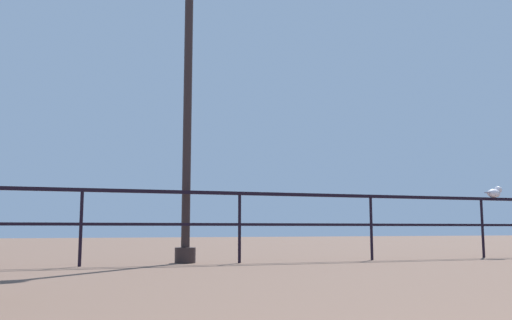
% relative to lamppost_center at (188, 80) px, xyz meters
% --- Properties ---
extents(pier_railing, '(24.03, 0.05, 1.02)m').
position_rel_lamppost_center_xyz_m(pier_railing, '(-0.36, -0.26, -1.93)').
color(pier_railing, black).
rests_on(pier_railing, ground_plane).
extents(lamppost_center, '(0.35, 0.35, 4.65)m').
position_rel_lamppost_center_xyz_m(lamppost_center, '(0.00, 0.00, 0.00)').
color(lamppost_center, '#2C201F').
rests_on(lamppost_center, ground_plane).
extents(seagull_on_rail, '(0.43, 0.20, 0.20)m').
position_rel_lamppost_center_xyz_m(seagull_on_rail, '(5.40, -0.26, -1.58)').
color(seagull_on_rail, silver).
rests_on(seagull_on_rail, pier_railing).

